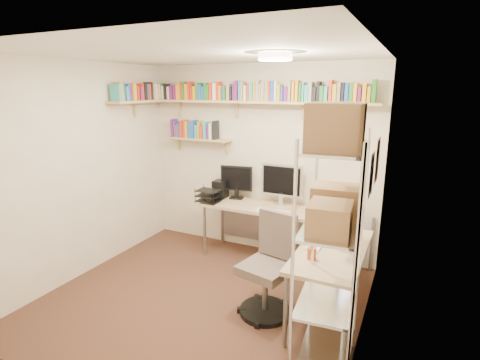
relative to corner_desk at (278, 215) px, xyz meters
name	(u,v)px	position (x,y,z in m)	size (l,w,h in m)	color
ground	(202,300)	(-0.49, -0.97, -0.72)	(3.20, 3.20, 0.00)	#40271B
room_shell	(198,157)	(-0.48, -0.97, 0.83)	(3.24, 3.04, 2.52)	beige
wall_shelves	(223,101)	(-0.90, 0.33, 1.31)	(3.12, 1.09, 0.80)	tan
corner_desk	(278,215)	(0.00, 0.00, 0.00)	(2.23, 1.89, 1.26)	#C6B880
office_chair	(269,272)	(0.23, -0.85, -0.29)	(0.54, 0.56, 1.02)	black
wire_rack	(335,184)	(0.93, -1.47, 0.83)	(0.47, 0.86, 2.11)	silver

